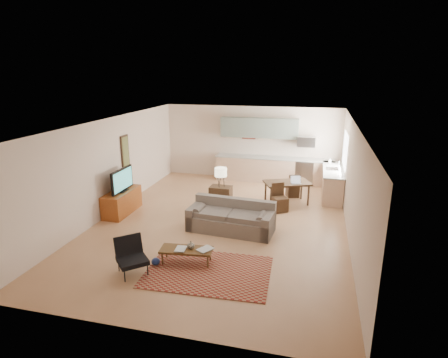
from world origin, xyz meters
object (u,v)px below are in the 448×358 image
(armchair, at_px, (132,257))
(tv_credenza, at_px, (122,202))
(dining_table, at_px, (287,193))
(console_table, at_px, (221,198))
(sofa, at_px, (231,217))
(coffee_table, at_px, (187,256))

(armchair, distance_m, tv_credenza, 3.53)
(dining_table, bearing_deg, tv_credenza, 179.34)
(armchair, height_order, tv_credenza, armchair)
(console_table, bearing_deg, armchair, -99.78)
(armchair, xyz_separation_m, console_table, (0.83, 3.89, -0.01))
(armchair, bearing_deg, tv_credenza, 78.96)
(tv_credenza, bearing_deg, sofa, -8.15)
(sofa, height_order, console_table, sofa)
(coffee_table, xyz_separation_m, dining_table, (1.74, 4.27, 0.17))
(sofa, xyz_separation_m, armchair, (-1.45, -2.52, -0.02))
(console_table, bearing_deg, tv_credenza, -159.35)
(sofa, xyz_separation_m, tv_credenza, (-3.32, 0.48, -0.06))
(sofa, height_order, coffee_table, sofa)
(armchair, relative_size, dining_table, 0.55)
(coffee_table, distance_m, armchair, 1.14)
(dining_table, bearing_deg, sofa, -140.31)
(tv_credenza, bearing_deg, dining_table, 23.26)
(coffee_table, bearing_deg, console_table, 85.09)
(tv_credenza, bearing_deg, console_table, 18.45)
(armchair, distance_m, console_table, 3.98)
(tv_credenza, relative_size, dining_table, 1.05)
(coffee_table, distance_m, console_table, 3.23)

